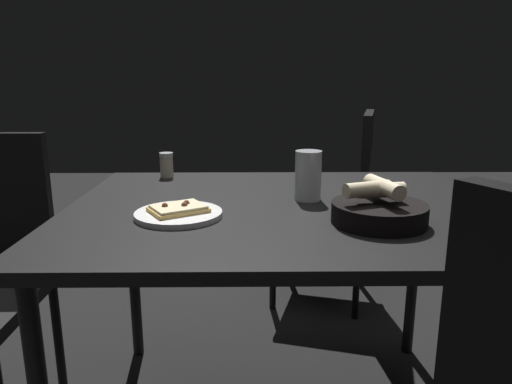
{
  "coord_description": "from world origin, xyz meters",
  "views": [
    {
      "loc": [
        -0.09,
        -1.26,
        1.06
      ],
      "look_at": [
        -0.07,
        0.06,
        0.74
      ],
      "focal_mm": 33.13,
      "sensor_mm": 36.0,
      "label": 1
    }
  ],
  "objects_px": {
    "beer_glass": "(308,179)",
    "pizza_plate": "(179,213)",
    "pepper_shaker": "(167,166)",
    "bread_basket": "(379,210)",
    "dining_table": "(282,225)",
    "chair_spare": "(340,197)"
  },
  "relations": [
    {
      "from": "bread_basket",
      "to": "beer_glass",
      "type": "xyz_separation_m",
      "value": [
        -0.15,
        0.23,
        0.03
      ]
    },
    {
      "from": "pepper_shaker",
      "to": "chair_spare",
      "type": "distance_m",
      "value": 0.91
    },
    {
      "from": "pizza_plate",
      "to": "dining_table",
      "type": "bearing_deg",
      "value": 22.33
    },
    {
      "from": "dining_table",
      "to": "pepper_shaker",
      "type": "relative_size",
      "value": 13.52
    },
    {
      "from": "beer_glass",
      "to": "pizza_plate",
      "type": "bearing_deg",
      "value": -154.13
    },
    {
      "from": "dining_table",
      "to": "bread_basket",
      "type": "distance_m",
      "value": 0.3
    },
    {
      "from": "pizza_plate",
      "to": "pepper_shaker",
      "type": "relative_size",
      "value": 2.54
    },
    {
      "from": "dining_table",
      "to": "pizza_plate",
      "type": "xyz_separation_m",
      "value": [
        -0.27,
        -0.11,
        0.07
      ]
    },
    {
      "from": "pizza_plate",
      "to": "chair_spare",
      "type": "height_order",
      "value": "chair_spare"
    },
    {
      "from": "dining_table",
      "to": "beer_glass",
      "type": "bearing_deg",
      "value": 36.73
    },
    {
      "from": "dining_table",
      "to": "pizza_plate",
      "type": "distance_m",
      "value": 0.3
    },
    {
      "from": "pepper_shaker",
      "to": "beer_glass",
      "type": "bearing_deg",
      "value": -34.89
    },
    {
      "from": "pepper_shaker",
      "to": "bread_basket",
      "type": "bearing_deg",
      "value": -42.21
    },
    {
      "from": "pizza_plate",
      "to": "chair_spare",
      "type": "distance_m",
      "value": 1.18
    },
    {
      "from": "chair_spare",
      "to": "bread_basket",
      "type": "bearing_deg",
      "value": -95.92
    },
    {
      "from": "pizza_plate",
      "to": "beer_glass",
      "type": "bearing_deg",
      "value": 25.87
    },
    {
      "from": "pizza_plate",
      "to": "pepper_shaker",
      "type": "distance_m",
      "value": 0.5
    },
    {
      "from": "bread_basket",
      "to": "dining_table",
      "type": "bearing_deg",
      "value": 142.39
    },
    {
      "from": "dining_table",
      "to": "chair_spare",
      "type": "xyz_separation_m",
      "value": [
        0.33,
        0.88,
        -0.15
      ]
    },
    {
      "from": "pizza_plate",
      "to": "pepper_shaker",
      "type": "bearing_deg",
      "value": 103.0
    },
    {
      "from": "dining_table",
      "to": "pizza_plate",
      "type": "height_order",
      "value": "pizza_plate"
    },
    {
      "from": "pepper_shaker",
      "to": "dining_table",
      "type": "bearing_deg",
      "value": -44.61
    }
  ]
}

